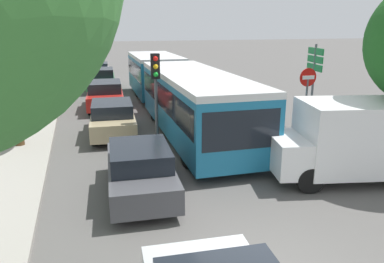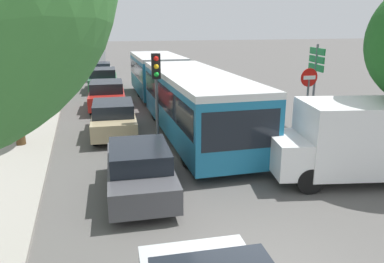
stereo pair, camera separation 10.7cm
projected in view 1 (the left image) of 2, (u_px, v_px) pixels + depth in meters
kerb_strip_left at (36, 94)px, 24.00m from camera, size 3.20×50.86×0.14m
articulated_bus at (174, 86)px, 18.35m from camera, size 3.07×17.50×2.59m
city_bus_rear at (90, 51)px, 43.58m from camera, size 2.99×11.53×2.46m
queued_car_graphite at (140, 169)px, 9.94m from camera, size 1.91×4.00×1.35m
queued_car_tan at (113, 118)px, 15.25m from camera, size 1.98×4.14×1.40m
queued_car_red at (105, 95)px, 20.04m from camera, size 2.11×4.41×1.49m
queued_car_green at (101, 79)px, 25.70m from camera, size 2.14×4.47×1.51m
queued_car_white at (99, 71)px, 30.92m from camera, size 1.94×4.04×1.37m
white_van at (364, 138)px, 10.78m from camera, size 5.30×2.95×2.31m
traffic_light at (156, 79)px, 13.56m from camera, size 0.34×0.37×3.40m
no_entry_sign at (307, 93)px, 14.29m from camera, size 0.70×0.08×2.82m
direction_sign_post at (314, 69)px, 16.10m from camera, size 0.29×1.39×3.60m
tree_left_mid at (2, 10)px, 12.41m from camera, size 3.69×3.69×7.21m
tree_left_far at (30, 7)px, 21.41m from camera, size 4.87×4.87×8.03m
tree_left_distant at (44, 28)px, 31.75m from camera, size 3.95×3.95×6.15m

